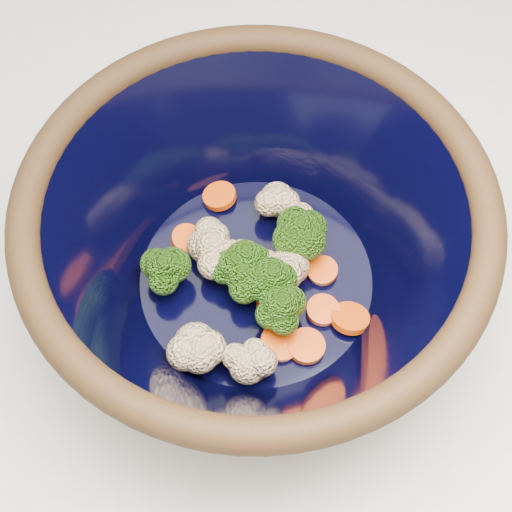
{
  "coord_description": "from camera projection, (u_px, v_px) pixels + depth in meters",
  "views": [
    {
      "loc": [
        -0.08,
        -0.32,
        1.46
      ],
      "look_at": [
        0.06,
        -0.09,
        0.97
      ],
      "focal_mm": 50.0,
      "sensor_mm": 36.0,
      "label": 1
    }
  ],
  "objects": [
    {
      "name": "ground",
      "position": [
        209.0,
        473.0,
        1.43
      ],
      "size": [
        3.0,
        3.0,
        0.0
      ],
      "primitive_type": "plane",
      "color": "#9E7A54",
      "rests_on": "ground"
    },
    {
      "name": "counter",
      "position": [
        192.0,
        404.0,
        1.04
      ],
      "size": [
        1.2,
        1.2,
        0.9
      ],
      "primitive_type": "cube",
      "color": "white",
      "rests_on": "ground"
    },
    {
      "name": "mixing_bowl",
      "position": [
        256.0,
        247.0,
        0.55
      ],
      "size": [
        0.35,
        0.35,
        0.15
      ],
      "rotation": [
        0.0,
        0.0,
        0.04
      ],
      "color": "black",
      "rests_on": "counter"
    },
    {
      "name": "vegetable_pile",
      "position": [
        252.0,
        271.0,
        0.57
      ],
      "size": [
        0.16,
        0.19,
        0.05
      ],
      "color": "#608442",
      "rests_on": "mixing_bowl"
    }
  ]
}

